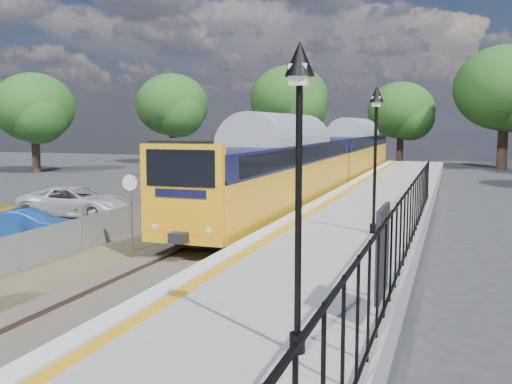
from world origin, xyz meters
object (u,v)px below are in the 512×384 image
at_px(speed_sign, 131,200).
at_px(car_white, 75,202).
at_px(victorian_lamp_south, 299,126).
at_px(car_yellow, 8,222).
at_px(car_blue, 27,225).
at_px(train, 327,156).
at_px(victorian_lamp_north, 376,125).

relative_size(speed_sign, car_white, 0.52).
distance_m(victorian_lamp_south, car_white, 20.67).
bearing_deg(car_yellow, car_blue, -108.42).
bearing_deg(speed_sign, car_blue, 168.79).
bearing_deg(victorian_lamp_south, car_white, 135.76).
bearing_deg(car_blue, speed_sign, -109.72).
bearing_deg(train, victorian_lamp_north, -73.24).
xyz_separation_m(speed_sign, car_blue, (-4.78, 0.53, -1.22)).
distance_m(victorian_lamp_north, speed_sign, 8.35).
bearing_deg(victorian_lamp_north, car_yellow, -176.40).
distance_m(train, car_white, 16.27).
distance_m(car_yellow, car_white, 5.11).
height_order(victorian_lamp_south, train, victorian_lamp_south).
distance_m(car_blue, car_yellow, 1.10).
bearing_deg(victorian_lamp_south, car_blue, 145.10).
relative_size(train, car_white, 7.90).
height_order(victorian_lamp_north, car_blue, victorian_lamp_north).
xyz_separation_m(victorian_lamp_south, car_blue, (-12.78, 8.91, -3.71)).
relative_size(speed_sign, car_yellow, 0.63).
xyz_separation_m(victorian_lamp_north, car_white, (-14.38, 4.20, -3.58)).
bearing_deg(victorian_lamp_north, car_blue, -175.07).
relative_size(victorian_lamp_north, car_blue, 1.28).
relative_size(victorian_lamp_south, train, 0.11).
bearing_deg(victorian_lamp_north, car_white, 163.72).
bearing_deg(car_yellow, car_white, 1.71).
relative_size(victorian_lamp_north, car_white, 0.89).
bearing_deg(train, car_white, -124.14).
height_order(victorian_lamp_south, speed_sign, victorian_lamp_south).
relative_size(victorian_lamp_north, train, 0.11).
distance_m(victorian_lamp_north, car_white, 15.41).
height_order(victorian_lamp_north, train, victorian_lamp_north).
bearing_deg(train, victorian_lamp_south, -78.73).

